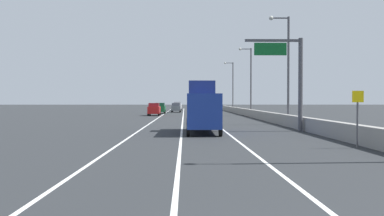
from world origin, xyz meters
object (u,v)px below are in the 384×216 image
Objects in this scene: speed_advisory_sign at (358,114)px; car_gray_1 at (176,108)px; box_truck at (202,109)px; car_red_2 at (154,109)px; car_white_3 at (177,106)px; lamp_post_right_third at (250,77)px; lamp_post_right_second at (286,63)px; lamp_post_right_fourth at (232,83)px; overhead_sign_gantry at (291,73)px; car_green_0 at (160,108)px.

speed_advisory_sign reaches higher than car_gray_1.
car_red_2 is at bearing 100.23° from box_truck.
speed_advisory_sign reaches higher than car_white_3.
lamp_post_right_third is 2.71× the size of car_red_2.
lamp_post_right_second is 51.34m from lamp_post_right_fourth.
car_gray_1 is at bearing 101.21° from overhead_sign_gantry.
car_green_0 is at bearing 106.63° from overhead_sign_gantry.
car_gray_1 is 14.68m from car_white_3.
box_truck is at bearing -82.51° from car_green_0.
speed_advisory_sign is at bearing -76.30° from car_green_0.
lamp_post_right_third is 1.37× the size of box_truck.
car_gray_1 is (-10.34, 52.21, -3.77)m from overhead_sign_gantry.
car_gray_1 is (-12.44, -8.24, -5.36)m from lamp_post_right_fourth.
lamp_post_right_third reaches higher than overhead_sign_gantry.
overhead_sign_gantry is 60.50m from lamp_post_right_fourth.
lamp_post_right_second is 38.35m from car_green_0.
car_green_0 is (-13.15, 44.02, -3.73)m from overhead_sign_gantry.
car_red_2 reaches higher than car_gray_1.
box_truck is (-9.01, -10.24, -4.47)m from lamp_post_right_second.
lamp_post_right_second is 14.35m from box_truck.
speed_advisory_sign is at bearing -72.96° from car_red_2.
overhead_sign_gantry is 0.68× the size of lamp_post_right_third.
car_green_0 reaches higher than car_gray_1.
lamp_post_right_fourth is 2.71× the size of car_red_2.
car_red_2 is (-3.18, -18.41, 0.06)m from car_gray_1.
box_truck reaches higher than car_gray_1.
lamp_post_right_fourth is 31.33m from car_red_2.
speed_advisory_sign is 46.78m from lamp_post_right_third.
box_truck is (3.13, -68.02, 0.82)m from car_white_3.
car_gray_1 is (-10.79, 63.97, -0.81)m from speed_advisory_sign.
lamp_post_right_third is at bearing 75.51° from box_truck.
overhead_sign_gantry reaches higher than car_white_3.
car_white_3 reaches higher than car_gray_1.
lamp_post_right_second is (1.36, 20.86, 4.56)m from speed_advisory_sign.
box_truck is (-9.31, -61.58, -4.47)m from lamp_post_right_fourth.
lamp_post_right_fourth is (0.03, 25.67, 0.00)m from lamp_post_right_third.
car_red_2 is at bearing -99.79° from car_gray_1.
overhead_sign_gantry is at bearing -93.40° from lamp_post_right_third.
lamp_post_right_fourth is 2.64× the size of car_gray_1.
lamp_post_right_second is at bearing -90.33° from lamp_post_right_fourth.
car_gray_1 is at bearing 80.21° from car_red_2.
lamp_post_right_second is at bearing -90.60° from lamp_post_right_third.
overhead_sign_gantry is 2.50× the size of speed_advisory_sign.
speed_advisory_sign is at bearing -54.21° from box_truck.
car_white_3 is at bearing 111.14° from lamp_post_right_third.
lamp_post_right_fourth reaches higher than box_truck.
lamp_post_right_second is 1.00× the size of lamp_post_right_third.
lamp_post_right_second reaches higher than car_white_3.
car_white_3 is (-10.35, 66.89, -3.69)m from overhead_sign_gantry.
lamp_post_right_fourth is 62.44m from box_truck.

